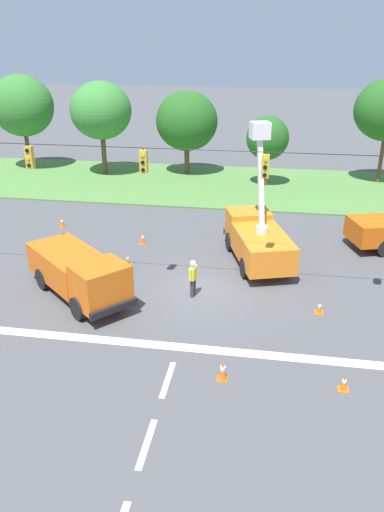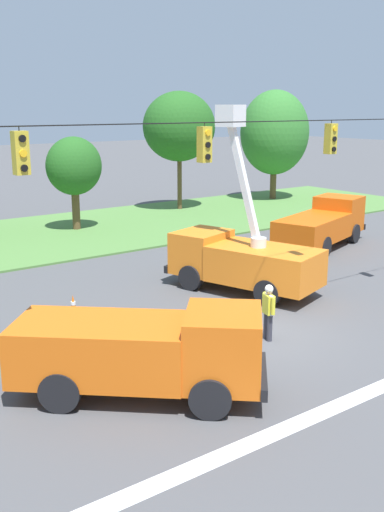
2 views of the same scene
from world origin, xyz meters
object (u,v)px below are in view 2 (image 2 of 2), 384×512
(traffic_cone_lane_edge_b, at_px, (113,331))
(utility_truck_support_far, at_px, (323,223))
(tree_east_end, at_px, (275,133))
(utility_truck_support_near, at_px, (143,349))
(tree_far_east, at_px, (179,127))
(tree_east, at_px, (74,167))
(utility_truck_bucket_lift, at_px, (242,257))
(road_worker, at_px, (268,309))
(traffic_cone_lane_edge_a, at_px, (73,305))

(traffic_cone_lane_edge_b, bearing_deg, utility_truck_support_far, 18.00)
(tree_east_end, relative_size, utility_truck_support_near, 1.35)
(tree_far_east, bearing_deg, tree_east, -165.90)
(tree_east, xyz_separation_m, tree_east_end, (17.51, 1.87, 1.40))
(tree_east, distance_m, utility_truck_support_far, 14.26)
(tree_east_end, relative_size, utility_truck_bucket_lift, 1.17)
(tree_east, bearing_deg, tree_far_east, 14.10)
(road_worker, bearing_deg, traffic_cone_lane_edge_a, 123.68)
(utility_truck_support_far, height_order, traffic_cone_lane_edge_a, utility_truck_support_far)
(road_worker, bearing_deg, utility_truck_support_far, 34.63)
(tree_east, bearing_deg, utility_truck_support_near, -111.40)
(road_worker, height_order, traffic_cone_lane_edge_b, road_worker)
(tree_east_end, bearing_deg, tree_east, -173.90)
(tree_east, xyz_separation_m, traffic_cone_lane_edge_b, (-6.59, -16.09, -3.40))
(tree_far_east, bearing_deg, utility_truck_bucket_lift, -118.06)
(tree_far_east, height_order, traffic_cone_lane_edge_a, tree_far_east)
(tree_east_end, bearing_deg, utility_truck_bucket_lift, -136.83)
(tree_far_east, bearing_deg, utility_truck_support_far, -92.04)
(utility_truck_support_near, bearing_deg, traffic_cone_lane_edge_a, 79.49)
(tree_far_east, height_order, utility_truck_support_near, tree_far_east)
(utility_truck_support_far, bearing_deg, utility_truck_bucket_lift, -158.26)
(tree_east, distance_m, traffic_cone_lane_edge_b, 17.72)
(tree_east, height_order, utility_truck_support_near, tree_east)
(utility_truck_support_far, xyz_separation_m, traffic_cone_lane_edge_b, (-15.05, -4.89, -0.89))
(utility_truck_bucket_lift, bearing_deg, traffic_cone_lane_edge_a, 167.88)
(utility_truck_support_near, relative_size, utility_truck_support_far, 0.87)
(utility_truck_support_far, bearing_deg, utility_truck_support_near, -152.17)
(tree_east_end, bearing_deg, traffic_cone_lane_edge_a, -147.92)
(road_worker, xyz_separation_m, traffic_cone_lane_edge_a, (-3.81, 5.72, -0.65))
(tree_east_end, xyz_separation_m, road_worker, (-20.22, -20.79, -4.10))
(tree_east_end, distance_m, traffic_cone_lane_edge_b, 30.44)
(utility_truck_support_near, xyz_separation_m, utility_truck_support_far, (16.20, 8.56, -0.02))
(utility_truck_support_far, relative_size, traffic_cone_lane_edge_b, 11.19)
(tree_east, xyz_separation_m, traffic_cone_lane_edge_a, (-6.53, -13.19, -3.36))
(tree_far_east, relative_size, traffic_cone_lane_edge_a, 11.42)
(tree_east_end, relative_size, utility_truck_support_far, 1.17)
(road_worker, bearing_deg, tree_east_end, 45.79)
(tree_east, distance_m, traffic_cone_lane_edge_a, 15.10)
(tree_east_end, bearing_deg, tree_far_east, 177.49)
(road_worker, height_order, traffic_cone_lane_edge_a, road_worker)
(utility_truck_support_far, bearing_deg, traffic_cone_lane_edge_a, -172.42)
(traffic_cone_lane_edge_b, bearing_deg, utility_truck_support_near, -107.46)
(tree_east, xyz_separation_m, road_worker, (-2.71, -18.92, -2.70))
(traffic_cone_lane_edge_a, height_order, traffic_cone_lane_edge_b, traffic_cone_lane_edge_a)
(utility_truck_bucket_lift, distance_m, utility_truck_support_near, 9.28)
(utility_truck_support_far, height_order, traffic_cone_lane_edge_b, utility_truck_support_far)
(tree_far_east, distance_m, tree_east_end, 8.60)
(tree_east, relative_size, tree_east_end, 0.65)
(road_worker, bearing_deg, traffic_cone_lane_edge_b, 143.90)
(tree_far_east, relative_size, utility_truck_bucket_lift, 1.14)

